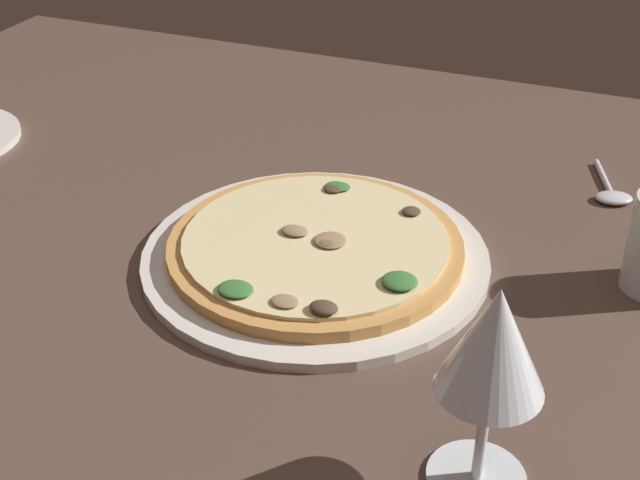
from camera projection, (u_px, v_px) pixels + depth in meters
dining_table at (325, 290)px, 83.02cm from camera, size 150.00×110.00×4.00cm
pizza_main at (316, 251)px, 83.04cm from camera, size 33.24×33.24×3.35cm
wine_glass_near at (493, 350)px, 54.13cm from camera, size 7.15×7.15×16.12cm
spoon at (611, 193)px, 94.37cm from camera, size 5.49×10.50×1.00cm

